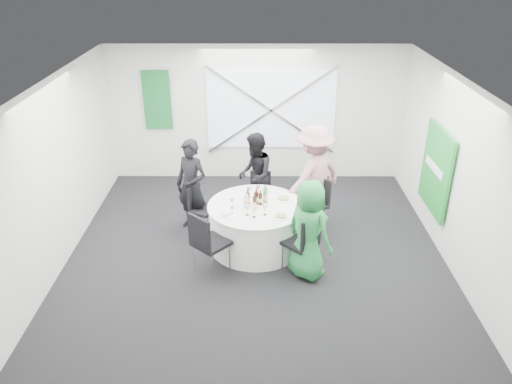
{
  "coord_description": "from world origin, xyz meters",
  "views": [
    {
      "loc": [
        0.02,
        -6.85,
        4.49
      ],
      "look_at": [
        0.0,
        0.2,
        1.0
      ],
      "focal_mm": 35.0,
      "sensor_mm": 36.0,
      "label": 1
    }
  ],
  "objects_px": {
    "chair_front_right": "(304,239)",
    "person_woman_pink": "(314,176)",
    "person_man_back": "(255,175)",
    "person_man_back_left": "(192,186)",
    "banquet_table": "(256,226)",
    "chair_back_right": "(317,200)",
    "clear_water_bottle": "(246,202)",
    "person_woman_green": "(309,230)",
    "chair_back": "(260,192)",
    "chair_back_left": "(199,205)",
    "chair_front_left": "(206,239)",
    "green_water_bottle": "(265,196)"
  },
  "relations": [
    {
      "from": "person_woman_pink",
      "to": "person_woman_green",
      "type": "xyz_separation_m",
      "value": [
        -0.23,
        -1.58,
        -0.14
      ]
    },
    {
      "from": "person_man_back",
      "to": "chair_back_left",
      "type": "bearing_deg",
      "value": -58.95
    },
    {
      "from": "chair_back",
      "to": "person_man_back_left",
      "type": "xyz_separation_m",
      "value": [
        -1.17,
        -0.41,
        0.31
      ]
    },
    {
      "from": "chair_back",
      "to": "chair_back_left",
      "type": "bearing_deg",
      "value": -151.35
    },
    {
      "from": "chair_back",
      "to": "person_man_back",
      "type": "relative_size",
      "value": 0.55
    },
    {
      "from": "banquet_table",
      "to": "person_man_back",
      "type": "xyz_separation_m",
      "value": [
        -0.02,
        1.14,
        0.4
      ]
    },
    {
      "from": "chair_back",
      "to": "person_woman_pink",
      "type": "xyz_separation_m",
      "value": [
        0.92,
        -0.24,
        0.41
      ]
    },
    {
      "from": "chair_back_left",
      "to": "green_water_bottle",
      "type": "distance_m",
      "value": 1.28
    },
    {
      "from": "person_woman_green",
      "to": "chair_back_right",
      "type": "bearing_deg",
      "value": -55.45
    },
    {
      "from": "chair_back",
      "to": "person_woman_green",
      "type": "bearing_deg",
      "value": -64.99
    },
    {
      "from": "chair_front_right",
      "to": "person_man_back_left",
      "type": "height_order",
      "value": "person_man_back_left"
    },
    {
      "from": "chair_front_left",
      "to": "person_woman_green",
      "type": "height_order",
      "value": "person_woman_green"
    },
    {
      "from": "person_man_back",
      "to": "person_man_back_left",
      "type": "bearing_deg",
      "value": -65.18
    },
    {
      "from": "person_man_back_left",
      "to": "person_woman_pink",
      "type": "relative_size",
      "value": 0.89
    },
    {
      "from": "clear_water_bottle",
      "to": "person_woman_green",
      "type": "bearing_deg",
      "value": -37.34
    },
    {
      "from": "banquet_table",
      "to": "clear_water_bottle",
      "type": "xyz_separation_m",
      "value": [
        -0.16,
        -0.09,
        0.49
      ]
    },
    {
      "from": "chair_front_right",
      "to": "person_woman_pink",
      "type": "relative_size",
      "value": 0.53
    },
    {
      "from": "person_woman_green",
      "to": "banquet_table",
      "type": "bearing_deg",
      "value": -0.0
    },
    {
      "from": "chair_back",
      "to": "chair_back_left",
      "type": "relative_size",
      "value": 1.05
    },
    {
      "from": "person_man_back",
      "to": "chair_back_right",
      "type": "bearing_deg",
      "value": 63.86
    },
    {
      "from": "chair_back_right",
      "to": "person_man_back_left",
      "type": "bearing_deg",
      "value": -120.52
    },
    {
      "from": "person_woman_pink",
      "to": "clear_water_bottle",
      "type": "xyz_separation_m",
      "value": [
        -1.15,
        -0.87,
        -0.04
      ]
    },
    {
      "from": "chair_front_right",
      "to": "clear_water_bottle",
      "type": "bearing_deg",
      "value": -80.78
    },
    {
      "from": "banquet_table",
      "to": "chair_back_right",
      "type": "xyz_separation_m",
      "value": [
        1.06,
        0.64,
        0.16
      ]
    },
    {
      "from": "chair_back_left",
      "to": "clear_water_bottle",
      "type": "bearing_deg",
      "value": -98.49
    },
    {
      "from": "person_woman_pink",
      "to": "person_woman_green",
      "type": "relative_size",
      "value": 1.18
    },
    {
      "from": "chair_back_left",
      "to": "clear_water_bottle",
      "type": "xyz_separation_m",
      "value": [
        0.82,
        -0.63,
        0.4
      ]
    },
    {
      "from": "banquet_table",
      "to": "person_man_back",
      "type": "height_order",
      "value": "person_man_back"
    },
    {
      "from": "person_man_back_left",
      "to": "chair_front_left",
      "type": "bearing_deg",
      "value": -45.93
    },
    {
      "from": "chair_front_right",
      "to": "clear_water_bottle",
      "type": "relative_size",
      "value": 3.34
    },
    {
      "from": "chair_front_right",
      "to": "green_water_bottle",
      "type": "distance_m",
      "value": 1.06
    },
    {
      "from": "person_woman_pink",
      "to": "person_woman_green",
      "type": "bearing_deg",
      "value": 43.67
    },
    {
      "from": "chair_back_right",
      "to": "person_woman_green",
      "type": "distance_m",
      "value": 1.48
    },
    {
      "from": "person_woman_pink",
      "to": "clear_water_bottle",
      "type": "relative_size",
      "value": 6.26
    },
    {
      "from": "person_man_back",
      "to": "person_woman_pink",
      "type": "distance_m",
      "value": 1.09
    },
    {
      "from": "person_man_back",
      "to": "person_woman_green",
      "type": "height_order",
      "value": "person_woman_green"
    },
    {
      "from": "person_man_back",
      "to": "green_water_bottle",
      "type": "height_order",
      "value": "person_man_back"
    },
    {
      "from": "chair_back_left",
      "to": "person_man_back",
      "type": "height_order",
      "value": "person_man_back"
    },
    {
      "from": "chair_back_left",
      "to": "person_man_back",
      "type": "relative_size",
      "value": 0.53
    },
    {
      "from": "chair_front_right",
      "to": "person_woman_pink",
      "type": "distance_m",
      "value": 1.57
    },
    {
      "from": "banquet_table",
      "to": "person_woman_pink",
      "type": "bearing_deg",
      "value": 38.18
    },
    {
      "from": "chair_back_left",
      "to": "person_woman_green",
      "type": "distance_m",
      "value": 2.22
    },
    {
      "from": "person_woman_pink",
      "to": "person_man_back_left",
      "type": "bearing_deg",
      "value": -33.66
    },
    {
      "from": "person_woman_pink",
      "to": "chair_front_left",
      "type": "bearing_deg",
      "value": 4.19
    },
    {
      "from": "person_woman_green",
      "to": "clear_water_bottle",
      "type": "height_order",
      "value": "person_woman_green"
    },
    {
      "from": "chair_back_left",
      "to": "chair_front_left",
      "type": "relative_size",
      "value": 0.8
    },
    {
      "from": "chair_back",
      "to": "person_woman_pink",
      "type": "distance_m",
      "value": 1.04
    },
    {
      "from": "chair_front_left",
      "to": "green_water_bottle",
      "type": "xyz_separation_m",
      "value": [
        0.88,
        0.9,
        0.27
      ]
    },
    {
      "from": "chair_back_right",
      "to": "chair_back_left",
      "type": "bearing_deg",
      "value": -118.32
    },
    {
      "from": "chair_front_left",
      "to": "person_man_back_left",
      "type": "relative_size",
      "value": 0.63
    }
  ]
}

